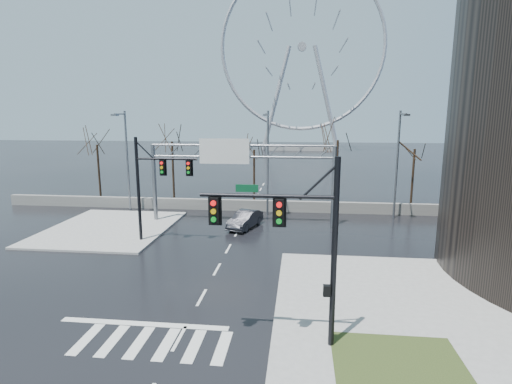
# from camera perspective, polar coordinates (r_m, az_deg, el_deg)

# --- Properties ---
(ground) EXTENTS (260.00, 260.00, 0.00)m
(ground) POSITION_cam_1_polar(r_m,az_deg,el_deg) (22.18, -7.78, -14.69)
(ground) COLOR black
(ground) RESTS_ON ground
(sidewalk_right_ext) EXTENTS (12.00, 10.00, 0.15)m
(sidewalk_right_ext) POSITION_cam_1_polar(r_m,az_deg,el_deg) (23.89, 18.16, -13.03)
(sidewalk_right_ext) COLOR gray
(sidewalk_right_ext) RESTS_ON ground
(sidewalk_far) EXTENTS (10.00, 12.00, 0.15)m
(sidewalk_far) POSITION_cam_1_polar(r_m,az_deg,el_deg) (36.50, -20.13, -4.86)
(sidewalk_far) COLOR gray
(sidewalk_far) RESTS_ON ground
(grass_strip) EXTENTS (5.00, 4.00, 0.02)m
(grass_strip) POSITION_cam_1_polar(r_m,az_deg,el_deg) (17.61, 19.66, -21.98)
(grass_strip) COLOR #273616
(grass_strip) RESTS_ON sidewalk_near
(barrier_wall) EXTENTS (52.00, 0.50, 1.10)m
(barrier_wall) POSITION_cam_1_polar(r_m,az_deg,el_deg) (40.71, -0.99, -1.91)
(barrier_wall) COLOR slate
(barrier_wall) RESTS_ON ground
(signal_mast_near) EXTENTS (5.52, 0.41, 8.00)m
(signal_mast_near) POSITION_cam_1_polar(r_m,az_deg,el_deg) (16.03, 6.35, -6.08)
(signal_mast_near) COLOR black
(signal_mast_near) RESTS_ON ground
(signal_mast_far) EXTENTS (4.72, 0.41, 8.00)m
(signal_mast_far) POSITION_cam_1_polar(r_m,az_deg,el_deg) (30.74, -14.61, 1.70)
(signal_mast_far) COLOR black
(signal_mast_far) RESTS_ON ground
(sign_gantry) EXTENTS (16.36, 0.40, 7.60)m
(sign_gantry) POSITION_cam_1_polar(r_m,az_deg,el_deg) (35.04, -2.68, 3.70)
(sign_gantry) COLOR slate
(sign_gantry) RESTS_ON ground
(streetlight_left) EXTENTS (0.50, 2.55, 10.00)m
(streetlight_left) POSITION_cam_1_polar(r_m,az_deg,el_deg) (41.40, -18.14, 5.25)
(streetlight_left) COLOR slate
(streetlight_left) RESTS_ON ground
(streetlight_mid) EXTENTS (0.50, 2.55, 10.00)m
(streetlight_mid) POSITION_cam_1_polar(r_m,az_deg,el_deg) (37.85, 1.64, 5.31)
(streetlight_mid) COLOR slate
(streetlight_mid) RESTS_ON ground
(streetlight_right) EXTENTS (0.50, 2.55, 10.00)m
(streetlight_right) POSITION_cam_1_polar(r_m,az_deg,el_deg) (38.77, 19.68, 4.81)
(streetlight_right) COLOR slate
(streetlight_right) RESTS_ON ground
(tree_far_left) EXTENTS (3.50, 3.50, 7.00)m
(tree_far_left) POSITION_cam_1_polar(r_m,az_deg,el_deg) (49.29, -21.72, 5.46)
(tree_far_left) COLOR black
(tree_far_left) RESTS_ON ground
(tree_left) EXTENTS (3.75, 3.75, 7.50)m
(tree_left) POSITION_cam_1_polar(r_m,az_deg,el_deg) (45.27, -11.88, 6.10)
(tree_left) COLOR black
(tree_left) RESTS_ON ground
(tree_center) EXTENTS (3.25, 3.25, 6.50)m
(tree_center) POSITION_cam_1_polar(r_m,az_deg,el_deg) (44.39, -0.27, 5.20)
(tree_center) COLOR black
(tree_center) RESTS_ON ground
(tree_right) EXTENTS (3.90, 3.90, 7.80)m
(tree_right) POSITION_cam_1_polar(r_m,az_deg,el_deg) (43.19, 11.59, 6.21)
(tree_right) COLOR black
(tree_right) RESTS_ON ground
(tree_far_right) EXTENTS (3.40, 3.40, 6.80)m
(tree_far_right) POSITION_cam_1_polar(r_m,az_deg,el_deg) (45.19, 21.68, 4.84)
(tree_far_right) COLOR black
(tree_far_right) RESTS_ON ground
(ferris_wheel) EXTENTS (45.00, 6.00, 50.91)m
(ferris_wheel) POSITION_cam_1_polar(r_m,az_deg,el_deg) (115.59, 6.57, 19.01)
(ferris_wheel) COLOR gray
(ferris_wheel) RESTS_ON ground
(car) EXTENTS (2.83, 4.71, 1.47)m
(car) POSITION_cam_1_polar(r_m,az_deg,el_deg) (34.52, -1.56, -3.93)
(car) COLOR black
(car) RESTS_ON ground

